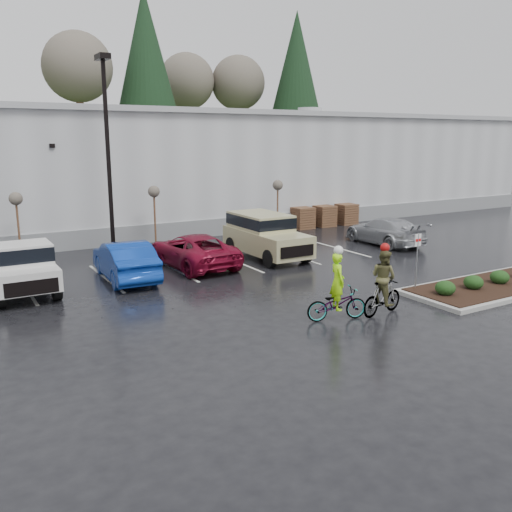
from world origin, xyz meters
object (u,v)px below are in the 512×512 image
sapling_east (278,188)px  car_red (193,250)px  cyclist_hivis (337,297)px  cyclist_olive (383,289)px  pallet_stack_b (324,216)px  pallet_stack_c (346,214)px  pallet_stack_a (302,218)px  car_blue (125,260)px  sapling_mid (154,195)px  lamppost (107,135)px  suv_tan (267,236)px  pickup_white (20,265)px  fire_lane_sign (417,255)px  sapling_west (16,202)px  car_far_silver (384,231)px

sapling_east → car_red: size_ratio=0.61×
cyclist_hivis → cyclist_olive: 1.64m
pallet_stack_b → pallet_stack_c: (1.80, 0.00, 0.00)m
car_red → cyclist_hivis: size_ratio=2.22×
pallet_stack_a → car_red: 11.68m
car_blue → sapling_mid: bearing=-117.8°
pallet_stack_b → pallet_stack_a: bearing=180.0°
pallet_stack_b → pallet_stack_c: 1.80m
lamppost → sapling_east: size_ratio=2.88×
pallet_stack_a → pallet_stack_b: size_ratio=1.00×
sapling_mid → suv_tan: bearing=-53.6°
car_red → cyclist_hivis: bearing=93.2°
pickup_white → cyclist_hivis: 11.67m
sapling_east → pallet_stack_a: size_ratio=2.37×
pallet_stack_a → fire_lane_sign: (-4.70, -13.80, 0.73)m
lamppost → cyclist_hivis: 14.11m
pallet_stack_c → fire_lane_sign: size_ratio=0.61×
suv_tan → lamppost: bearing=147.1°
sapling_east → sapling_west: bearing=180.0°
car_red → sapling_mid: bearing=-93.5°
pallet_stack_a → pickup_white: bearing=-159.9°
car_far_silver → cyclist_hivis: size_ratio=2.09×
fire_lane_sign → pallet_stack_a: bearing=71.2°
pallet_stack_b → car_red: size_ratio=0.26×
pallet_stack_c → cyclist_hivis: (-12.69, -14.79, 0.06)m
sapling_west → fire_lane_sign: size_ratio=1.45×
sapling_mid → pallet_stack_c: size_ratio=2.37×
pickup_white → pallet_stack_c: bearing=16.9°
lamppost → cyclist_olive: 14.81m
car_blue → car_far_silver: bearing=-176.1°
fire_lane_sign → car_blue: bearing=140.1°
sapling_west → sapling_mid: size_ratio=1.00×
pallet_stack_c → pickup_white: size_ratio=0.26×
lamppost → sapling_mid: bearing=21.8°
cyclist_olive → suv_tan: bearing=-17.8°
lamppost → car_blue: (-0.83, -4.57, -4.90)m
fire_lane_sign → cyclist_hivis: (-4.49, -0.99, -0.67)m
pickup_white → car_red: (7.10, 0.38, -0.25)m
pickup_white → cyclist_hivis: cyclist_hivis is taller
lamppost → car_blue: lamppost is taller
car_far_silver → cyclist_olive: bearing=48.2°
car_far_silver → car_blue: bearing=3.0°
fire_lane_sign → pickup_white: 14.58m
lamppost → pallet_stack_b: bearing=8.0°
pallet_stack_a → suv_tan: size_ratio=0.26×
suv_tan → cyclist_hivis: cyclist_hivis is taller
sapling_west → pallet_stack_c: (20.00, 1.00, -2.05)m
sapling_east → cyclist_olive: sapling_east is taller
sapling_west → pallet_stack_b: sapling_west is taller
suv_tan → fire_lane_sign: bearing=-78.3°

